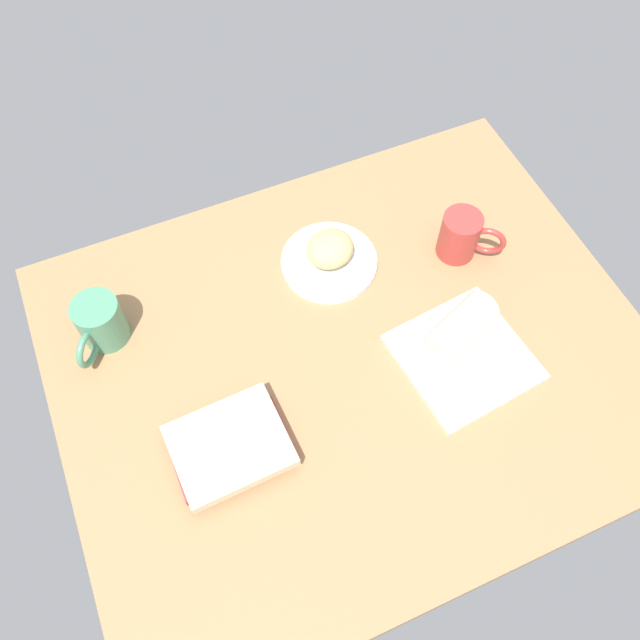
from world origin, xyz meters
The scene contains 9 objects.
dining_table centered at (0.00, 0.00, 2.00)cm, with size 110.00×90.00×4.00cm, color #9E754C.
round_plate centered at (-4.20, -20.99, 4.70)cm, with size 19.60×19.60×1.40cm, color white.
scone_pastry centered at (-4.58, -21.55, 8.29)cm, with size 9.90×9.01×5.79cm, color #D4B673.
square_plate centered at (-18.43, 8.99, 4.80)cm, with size 22.52×22.52×1.60cm, color silver.
sauce_cup centered at (-17.61, 13.99, 6.95)cm, with size 4.42×4.42×2.51cm.
breakfast_wrap centered at (-19.09, 4.99, 9.00)cm, with size 6.81×6.81×14.63cm, color beige.
book_stack centered at (27.39, 8.83, 6.39)cm, with size 19.90×16.61×4.52cm.
coffee_mug centered at (-29.83, -13.43, 9.28)cm, with size 11.73×10.26×10.35cm.
second_mug centered at (41.60, -22.36, 9.13)cm, with size 10.54×12.50×10.04cm.
Camera 1 is at (28.56, 50.27, 115.12)cm, focal length 37.26 mm.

